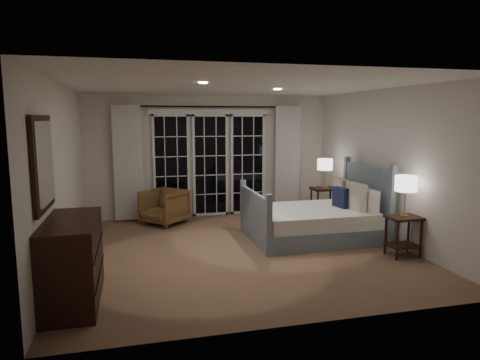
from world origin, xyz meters
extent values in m
plane|color=brown|center=(0.00, 0.00, 0.00)|extent=(5.00, 5.00, 0.00)
plane|color=white|center=(0.00, 0.00, 2.50)|extent=(5.00, 5.00, 0.00)
cube|color=silver|center=(-2.50, 0.00, 1.25)|extent=(0.02, 5.00, 2.50)
cube|color=silver|center=(2.50, 0.00, 1.25)|extent=(0.02, 5.00, 2.50)
cube|color=silver|center=(0.00, 2.50, 1.25)|extent=(5.00, 0.02, 2.50)
cube|color=silver|center=(0.00, -2.50, 1.25)|extent=(5.00, 0.02, 2.50)
cube|color=black|center=(-0.80, 2.47, 1.05)|extent=(0.66, 0.02, 2.02)
cube|color=black|center=(0.00, 2.47, 1.05)|extent=(0.66, 0.02, 2.02)
cube|color=black|center=(0.80, 2.47, 1.05)|extent=(0.66, 0.02, 2.02)
cube|color=white|center=(0.00, 2.46, 2.15)|extent=(2.50, 0.04, 0.10)
cylinder|color=black|center=(0.00, 2.40, 2.25)|extent=(3.50, 0.03, 0.03)
cube|color=silver|center=(-1.65, 2.38, 1.15)|extent=(0.55, 0.10, 2.25)
cube|color=silver|center=(1.65, 2.38, 1.15)|extent=(0.55, 0.10, 2.25)
cylinder|color=white|center=(0.80, 0.60, 2.49)|extent=(0.12, 0.12, 0.01)
cylinder|color=white|center=(-0.60, -0.40, 2.49)|extent=(0.12, 0.12, 0.01)
cube|color=gray|center=(1.35, 0.33, 0.14)|extent=(1.90, 1.49, 0.28)
cube|color=white|center=(1.35, 0.33, 0.39)|extent=(1.84, 1.43, 0.23)
cube|color=gray|center=(2.36, 0.33, 0.60)|extent=(0.06, 1.49, 1.21)
cube|color=gray|center=(0.34, 0.33, 0.42)|extent=(0.06, 1.49, 0.84)
cube|color=white|center=(2.16, 0.01, 0.69)|extent=(0.14, 0.60, 0.36)
cube|color=white|center=(2.16, 0.65, 0.69)|extent=(0.14, 0.60, 0.36)
cube|color=beige|center=(2.00, 0.05, 0.74)|extent=(0.16, 0.46, 0.45)
cube|color=beige|center=(2.00, 0.61, 0.74)|extent=(0.16, 0.46, 0.45)
cube|color=#151B3C|center=(1.86, 0.33, 0.68)|extent=(0.15, 0.35, 0.34)
cube|color=black|center=(2.26, -0.88, 0.58)|extent=(0.46, 0.37, 0.04)
cube|color=black|center=(2.26, -0.88, 0.17)|extent=(0.42, 0.33, 0.03)
cylinder|color=black|center=(2.07, -1.03, 0.29)|extent=(0.04, 0.04, 0.57)
cylinder|color=black|center=(2.45, -1.03, 0.29)|extent=(0.04, 0.04, 0.57)
cylinder|color=black|center=(2.07, -0.74, 0.29)|extent=(0.04, 0.04, 0.57)
cylinder|color=black|center=(2.45, -0.74, 0.29)|extent=(0.04, 0.04, 0.57)
cube|color=black|center=(2.13, 1.53, 0.62)|extent=(0.50, 0.40, 0.04)
cube|color=black|center=(2.13, 1.53, 0.18)|extent=(0.46, 0.36, 0.03)
cylinder|color=black|center=(1.92, 1.37, 0.31)|extent=(0.04, 0.04, 0.61)
cylinder|color=black|center=(2.34, 1.37, 0.31)|extent=(0.04, 0.04, 0.61)
cylinder|color=black|center=(1.92, 1.69, 0.31)|extent=(0.04, 0.04, 0.61)
cylinder|color=black|center=(2.34, 1.69, 0.31)|extent=(0.04, 0.04, 0.61)
cylinder|color=tan|center=(2.26, -0.88, 0.61)|extent=(0.12, 0.12, 0.02)
cylinder|color=tan|center=(2.26, -0.88, 0.80)|extent=(0.02, 0.02, 0.35)
cylinder|color=white|center=(2.26, -0.88, 1.09)|extent=(0.31, 0.31, 0.23)
cylinder|color=tan|center=(2.13, 1.53, 0.65)|extent=(0.12, 0.12, 0.02)
cylinder|color=tan|center=(2.13, 1.53, 0.83)|extent=(0.02, 0.02, 0.34)
cylinder|color=white|center=(2.13, 1.53, 1.11)|extent=(0.30, 0.30, 0.22)
imported|color=brown|center=(-1.00, 1.94, 0.33)|extent=(1.02, 1.02, 0.67)
cube|color=black|center=(-2.23, -1.38, 0.46)|extent=(0.55, 1.31, 0.93)
cube|color=black|center=(-1.95, -1.38, 0.31)|extent=(0.01, 1.29, 0.01)
cube|color=black|center=(-1.95, -1.38, 0.61)|extent=(0.01, 1.29, 0.01)
cube|color=black|center=(-2.47, -1.38, 1.55)|extent=(0.04, 0.85, 1.00)
cube|color=white|center=(-2.44, -1.38, 1.55)|extent=(0.01, 0.73, 0.88)
camera|label=1|loc=(-1.55, -6.20, 2.02)|focal=32.00mm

